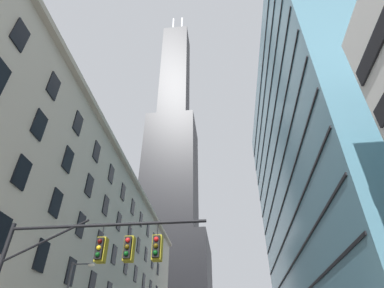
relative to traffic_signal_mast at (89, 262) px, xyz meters
name	(u,v)px	position (x,y,z in m)	size (l,w,h in m)	color
station_building	(70,257)	(-14.10, 25.32, 7.49)	(12.96, 70.36, 25.38)	beige
dark_skyscraper	(170,202)	(-15.00, 94.69, 46.60)	(29.13, 29.13, 173.00)	black
glass_office_midrise	(346,177)	(24.03, 29.78, 19.08)	(20.09, 48.39, 48.49)	teal
traffic_signal_mast	(89,262)	(0.00, 0.00, 0.00)	(9.09, 0.63, 6.91)	black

